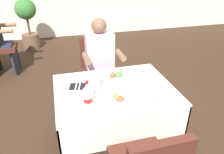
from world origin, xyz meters
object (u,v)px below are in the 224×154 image
at_px(beer_glass_middle, 97,81).
at_px(cola_bottle_primary, 88,97).
at_px(seated_diner_far, 101,61).
at_px(beer_glass_left, 154,94).
at_px(plate_near_camera, 118,99).
at_px(chair_far_diner_seat, 98,68).
at_px(main_dining_table, 114,102).
at_px(napkin_cutlery_set, 78,86).
at_px(plate_far_diner, 116,76).
at_px(potted_plant_corner, 28,21).

bearing_deg(beer_glass_middle, cola_bottle_primary, -117.70).
relative_size(seated_diner_far, beer_glass_left, 5.87).
distance_m(seated_diner_far, plate_near_camera, 0.96).
bearing_deg(beer_glass_middle, beer_glass_left, -38.34).
distance_m(chair_far_diner_seat, seated_diner_far, 0.19).
relative_size(main_dining_table, cola_bottle_primary, 4.43).
bearing_deg(beer_glass_middle, napkin_cutlery_set, 140.99).
height_order(plate_far_diner, beer_glass_left, beer_glass_left).
height_order(plate_far_diner, cola_bottle_primary, cola_bottle_primary).
bearing_deg(potted_plant_corner, beer_glass_middle, -75.35).
height_order(plate_far_diner, beer_glass_middle, beer_glass_middle).
relative_size(beer_glass_left, potted_plant_corner, 0.19).
height_order(beer_glass_middle, napkin_cutlery_set, beer_glass_middle).
height_order(main_dining_table, beer_glass_middle, beer_glass_middle).
bearing_deg(napkin_cutlery_set, main_dining_table, -20.12).
height_order(plate_near_camera, napkin_cutlery_set, plate_near_camera).
height_order(beer_glass_middle, cola_bottle_primary, cola_bottle_primary).
height_order(main_dining_table, potted_plant_corner, potted_plant_corner).
distance_m(beer_glass_left, cola_bottle_primary, 0.58).
bearing_deg(cola_bottle_primary, napkin_cutlery_set, 96.45).
xyz_separation_m(main_dining_table, napkin_cutlery_set, (-0.35, 0.13, 0.17)).
relative_size(main_dining_table, beer_glass_middle, 5.36).
distance_m(plate_far_diner, beer_glass_middle, 0.35).
xyz_separation_m(main_dining_table, potted_plant_corner, (-1.10, 3.49, 0.10)).
bearing_deg(napkin_cutlery_set, plate_near_camera, -46.79).
bearing_deg(main_dining_table, plate_near_camera, -97.74).
bearing_deg(potted_plant_corner, cola_bottle_primary, -78.14).
relative_size(plate_near_camera, beer_glass_left, 1.19).
relative_size(plate_near_camera, plate_far_diner, 1.05).
relative_size(chair_far_diner_seat, beer_glass_middle, 4.36).
distance_m(chair_far_diner_seat, cola_bottle_primary, 1.18).
bearing_deg(chair_far_diner_seat, beer_glass_left, -77.93).
bearing_deg(seated_diner_far, beer_glass_left, -77.80).
xyz_separation_m(plate_near_camera, plate_far_diner, (0.11, 0.43, 0.00)).
distance_m(plate_far_diner, cola_bottle_primary, 0.61).
distance_m(beer_glass_left, napkin_cutlery_set, 0.79).
relative_size(main_dining_table, seated_diner_far, 0.95).
xyz_separation_m(seated_diner_far, cola_bottle_primary, (-0.33, -1.00, 0.14)).
distance_m(plate_near_camera, potted_plant_corner, 3.86).
height_order(beer_glass_left, beer_glass_middle, beer_glass_middle).
bearing_deg(beer_glass_middle, seated_diner_far, 74.86).
distance_m(plate_far_diner, napkin_cutlery_set, 0.44).
xyz_separation_m(plate_far_diner, potted_plant_corner, (-1.18, 3.28, -0.08)).
relative_size(cola_bottle_primary, napkin_cutlery_set, 1.37).
xyz_separation_m(beer_glass_left, napkin_cutlery_set, (-0.61, 0.49, -0.11)).
height_order(chair_far_diner_seat, beer_glass_middle, chair_far_diner_seat).
bearing_deg(napkin_cutlery_set, beer_glass_left, -38.53).
height_order(main_dining_table, plate_far_diner, plate_far_diner).
bearing_deg(main_dining_table, chair_far_diner_seat, 90.00).
bearing_deg(plate_far_diner, beer_glass_left, -72.43).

